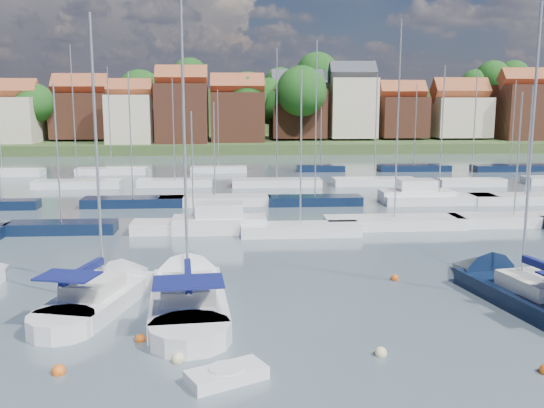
{
  "coord_description": "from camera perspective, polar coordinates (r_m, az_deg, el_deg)",
  "views": [
    {
      "loc": [
        -4.4,
        -24.73,
        9.97
      ],
      "look_at": [
        -1.77,
        14.0,
        3.17
      ],
      "focal_mm": 40.0,
      "sensor_mm": 36.0,
      "label": 1
    }
  ],
  "objects": [
    {
      "name": "sailboat_navy",
      "position": [
        33.69,
        21.22,
        -7.34
      ],
      "size": [
        5.63,
        12.86,
        17.22
      ],
      "rotation": [
        0.0,
        0.0,
        1.76
      ],
      "color": "black",
      "rests_on": "ground"
    },
    {
      "name": "buoy_e",
      "position": [
        34.56,
        11.47,
        -7.03
      ],
      "size": [
        0.45,
        0.45,
        0.45
      ],
      "primitive_type": "sphere",
      "color": "#D85914",
      "rests_on": "ground"
    },
    {
      "name": "sailboat_left",
      "position": [
        31.85,
        -14.92,
        -7.97
      ],
      "size": [
        5.64,
        11.41,
        15.02
      ],
      "rotation": [
        0.0,
        0.0,
        1.31
      ],
      "color": "silver",
      "rests_on": "ground"
    },
    {
      "name": "buoy_b",
      "position": [
        24.24,
        -8.87,
        -14.46
      ],
      "size": [
        0.48,
        0.48,
        0.48
      ],
      "primitive_type": "sphere",
      "color": "beige",
      "rests_on": "ground"
    },
    {
      "name": "sailboat_centre",
      "position": [
        31.29,
        -7.93,
        -8.07
      ],
      "size": [
        4.54,
        13.38,
        17.77
      ],
      "rotation": [
        0.0,
        0.0,
        1.65
      ],
      "color": "silver",
      "rests_on": "ground"
    },
    {
      "name": "buoy_d",
      "position": [
        24.88,
        10.19,
        -13.84
      ],
      "size": [
        0.49,
        0.49,
        0.49
      ],
      "primitive_type": "sphere",
      "color": "beige",
      "rests_on": "ground"
    },
    {
      "name": "ground",
      "position": [
        65.64,
        0.0,
        1.2
      ],
      "size": [
        260.0,
        260.0,
        0.0
      ],
      "primitive_type": "plane",
      "color": "#3F4C56",
      "rests_on": "ground"
    },
    {
      "name": "far_shore_town",
      "position": [
        157.63,
        -1.49,
        7.98
      ],
      "size": [
        212.46,
        90.0,
        22.27
      ],
      "color": "#3C4D26",
      "rests_on": "ground"
    },
    {
      "name": "marina_field",
      "position": [
        60.96,
        2.1,
        0.93
      ],
      "size": [
        79.62,
        41.41,
        15.93
      ],
      "color": "silver",
      "rests_on": "ground"
    },
    {
      "name": "tender",
      "position": [
        22.47,
        -4.3,
        -15.75
      ],
      "size": [
        3.11,
        2.44,
        0.61
      ],
      "rotation": [
        0.0,
        0.0,
        0.47
      ],
      "color": "silver",
      "rests_on": "ground"
    },
    {
      "name": "buoy_c",
      "position": [
        26.38,
        -12.29,
        -12.5
      ],
      "size": [
        0.42,
        0.42,
        0.42
      ],
      "primitive_type": "sphere",
      "color": "#D85914",
      "rests_on": "ground"
    },
    {
      "name": "buoy_h",
      "position": [
        24.34,
        -19.42,
        -14.84
      ],
      "size": [
        0.53,
        0.53,
        0.53
      ],
      "primitive_type": "sphere",
      "color": "#D85914",
      "rests_on": "ground"
    }
  ]
}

